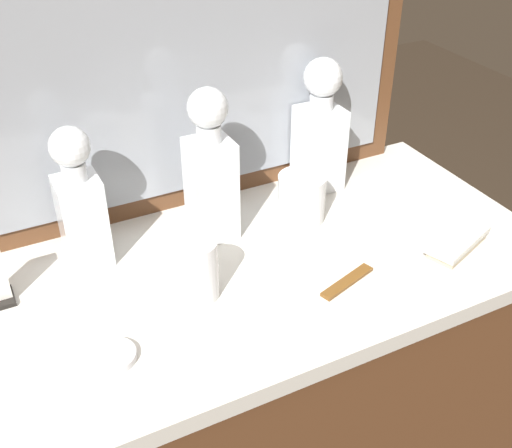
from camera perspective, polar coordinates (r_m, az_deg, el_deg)
dresser at (r=1.42m, az=0.00°, el=-18.01°), size 1.03×0.52×0.90m
dresser_mirror at (r=1.15m, az=-5.67°, el=16.68°), size 0.88×0.03×0.67m
crystal_decanter_far_right at (r=1.28m, az=5.69°, el=7.69°), size 0.08×0.08×0.27m
crystal_decanter_center at (r=1.12m, az=-4.06°, el=3.97°), size 0.08×0.08×0.28m
crystal_decanter_left at (r=1.09m, az=-15.37°, el=1.13°), size 0.07×0.07×0.25m
crystal_tumbler_right at (r=1.20m, az=4.08°, el=2.18°), size 0.09×0.09×0.09m
crystal_tumbler_far_right at (r=1.01m, az=-5.37°, el=-4.22°), size 0.07×0.07×0.10m
silver_brush_rear at (r=1.19m, az=17.55°, el=-1.59°), size 0.15×0.10×0.02m
porcelain_dish at (r=0.95m, az=-12.69°, el=-11.47°), size 0.07×0.07×0.01m
tortoiseshell_comb at (r=1.07m, az=8.16°, el=-5.12°), size 0.12×0.05×0.01m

